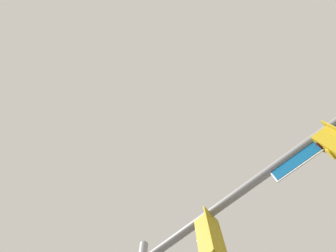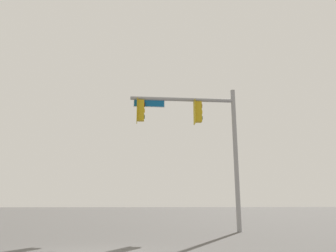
% 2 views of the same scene
% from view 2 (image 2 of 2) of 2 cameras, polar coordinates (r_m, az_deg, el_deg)
% --- Properties ---
extents(signal_pole_near, '(5.59, 0.87, 7.33)m').
position_cam_2_polar(signal_pole_near, '(17.14, 5.39, -0.24)').
color(signal_pole_near, gray).
rests_on(signal_pole_near, ground_plane).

